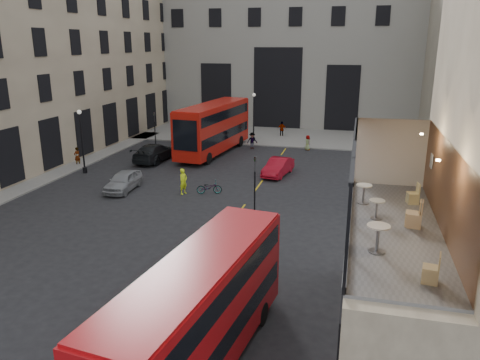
% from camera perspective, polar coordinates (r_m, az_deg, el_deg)
% --- Properties ---
extents(ground, '(140.00, 140.00, 0.00)m').
position_cam_1_polar(ground, '(19.56, -3.20, -16.43)').
color(ground, black).
rests_on(ground, ground).
extents(host_frontage, '(3.00, 11.00, 4.50)m').
position_cam_1_polar(host_frontage, '(17.79, 17.60, -12.42)').
color(host_frontage, '#C6B494').
rests_on(host_frontage, ground).
extents(cafe_floor, '(3.00, 10.00, 0.10)m').
position_cam_1_polar(cafe_floor, '(16.83, 18.27, -5.53)').
color(cafe_floor, slate).
rests_on(cafe_floor, host_frontage).
extents(gateway, '(35.00, 10.60, 18.00)m').
position_cam_1_polar(gateway, '(64.42, 5.45, 15.31)').
color(gateway, gray).
rests_on(gateway, ground).
extents(pavement_far, '(40.00, 12.00, 0.12)m').
position_cam_1_polar(pavement_far, '(55.77, 2.56, 5.55)').
color(pavement_far, slate).
rests_on(pavement_far, ground).
extents(traffic_light_near, '(0.16, 0.20, 3.80)m').
position_cam_1_polar(traffic_light_near, '(29.45, 1.82, 0.32)').
color(traffic_light_near, black).
rests_on(traffic_light_near, ground).
extents(traffic_light_far, '(0.16, 0.20, 3.80)m').
position_cam_1_polar(traffic_light_far, '(48.71, -10.36, 6.53)').
color(traffic_light_far, black).
rests_on(traffic_light_far, ground).
extents(street_lamp_a, '(0.36, 0.36, 5.33)m').
position_cam_1_polar(street_lamp_a, '(41.05, -18.66, 4.05)').
color(street_lamp_a, black).
rests_on(street_lamp_a, ground).
extents(street_lamp_b, '(0.36, 0.36, 5.33)m').
position_cam_1_polar(street_lamp_b, '(51.51, 1.68, 7.28)').
color(street_lamp_b, black).
rests_on(street_lamp_b, ground).
extents(bus_near, '(3.56, 10.34, 4.04)m').
position_cam_1_polar(bus_near, '(15.78, -4.94, -15.52)').
color(bus_near, '#A80B0F').
rests_on(bus_near, ground).
extents(bus_far, '(4.14, 12.49, 4.89)m').
position_cam_1_polar(bus_far, '(46.08, -3.21, 6.62)').
color(bus_far, '#AD140C').
rests_on(bus_far, ground).
extents(car_a, '(1.90, 4.27, 1.43)m').
position_cam_1_polar(car_a, '(35.73, -14.06, -0.12)').
color(car_a, gray).
rests_on(car_a, ground).
extents(car_b, '(2.20, 4.47, 1.41)m').
position_cam_1_polar(car_b, '(38.75, 4.66, 1.60)').
color(car_b, '#9E0919').
rests_on(car_b, ground).
extents(car_c, '(2.52, 5.71, 1.63)m').
position_cam_1_polar(car_c, '(44.00, -10.37, 3.33)').
color(car_c, black).
rests_on(car_c, ground).
extents(bicycle, '(1.92, 1.17, 0.95)m').
position_cam_1_polar(bicycle, '(34.02, -3.77, -0.90)').
color(bicycle, gray).
rests_on(bicycle, ground).
extents(cyclist, '(0.68, 0.81, 1.88)m').
position_cam_1_polar(cyclist, '(34.02, -6.92, -0.17)').
color(cyclist, '#DEFF1A').
rests_on(cyclist, ground).
extents(pedestrian_a, '(1.15, 1.04, 1.95)m').
position_cam_1_polar(pedestrian_a, '(52.00, -7.26, 5.66)').
color(pedestrian_a, gray).
rests_on(pedestrian_a, ground).
extents(pedestrian_b, '(1.28, 1.06, 1.72)m').
position_cam_1_polar(pedestrian_b, '(48.27, 1.50, 4.81)').
color(pedestrian_b, gray).
rests_on(pedestrian_b, ground).
extents(pedestrian_c, '(1.07, 0.48, 1.80)m').
position_cam_1_polar(pedestrian_c, '(54.72, 5.14, 6.18)').
color(pedestrian_c, gray).
rests_on(pedestrian_c, ground).
extents(pedestrian_d, '(0.85, 0.88, 1.53)m').
position_cam_1_polar(pedestrian_d, '(48.27, 8.24, 4.52)').
color(pedestrian_d, gray).
rests_on(pedestrian_d, ground).
extents(pedestrian_e, '(0.57, 0.70, 1.65)m').
position_cam_1_polar(pedestrian_e, '(44.15, -19.23, 2.73)').
color(pedestrian_e, gray).
rests_on(pedestrian_e, ground).
extents(cafe_table_near, '(0.68, 0.68, 0.85)m').
position_cam_1_polar(cafe_table_near, '(14.47, 16.47, -6.37)').
color(cafe_table_near, silver).
rests_on(cafe_table_near, cafe_floor).
extents(cafe_table_mid, '(0.55, 0.55, 0.69)m').
position_cam_1_polar(cafe_table_mid, '(17.18, 16.33, -3.11)').
color(cafe_table_mid, beige).
rests_on(cafe_table_mid, cafe_floor).
extents(cafe_table_far, '(0.60, 0.60, 0.75)m').
position_cam_1_polar(cafe_table_far, '(18.65, 14.87, -1.31)').
color(cafe_table_far, white).
rests_on(cafe_table_far, cafe_floor).
extents(cafe_chair_a, '(0.47, 0.47, 0.83)m').
position_cam_1_polar(cafe_chair_a, '(13.32, 22.24, -10.50)').
color(cafe_chair_a, tan).
rests_on(cafe_chair_a, cafe_floor).
extents(cafe_chair_b, '(0.52, 0.52, 0.92)m').
position_cam_1_polar(cafe_chair_b, '(16.96, 20.33, -4.37)').
color(cafe_chair_b, tan).
rests_on(cafe_chair_b, cafe_floor).
extents(cafe_chair_c, '(0.53, 0.53, 0.94)m').
position_cam_1_polar(cafe_chair_c, '(16.88, 20.55, -4.48)').
color(cafe_chair_c, tan).
rests_on(cafe_chair_c, cafe_floor).
extents(cafe_chair_d, '(0.48, 0.48, 0.82)m').
position_cam_1_polar(cafe_chair_d, '(19.28, 20.33, -2.00)').
color(cafe_chair_d, '#D9C47D').
rests_on(cafe_chair_d, cafe_floor).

